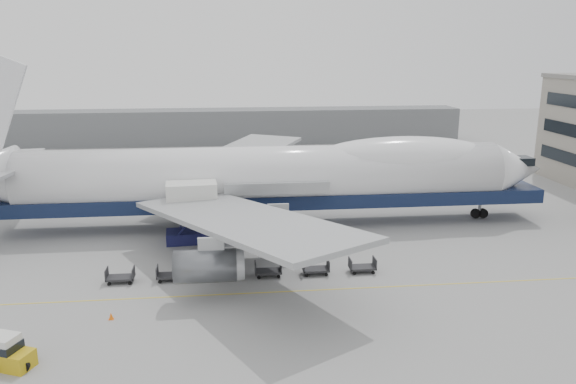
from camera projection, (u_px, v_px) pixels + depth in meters
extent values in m
plane|color=gray|center=(275.00, 265.00, 51.30)|extent=(260.00, 260.00, 0.00)
cube|color=gold|center=(281.00, 292.00, 45.52)|extent=(60.00, 0.15, 0.01)
cube|color=slate|center=(198.00, 127.00, 116.79)|extent=(110.00, 8.00, 7.00)
cylinder|color=white|center=(265.00, 175.00, 61.45)|extent=(52.00, 6.40, 6.40)
cube|color=#0F1A38|center=(274.00, 198.00, 62.19)|extent=(60.00, 5.76, 1.50)
cone|color=white|center=(516.00, 169.00, 64.55)|extent=(6.00, 6.40, 6.40)
ellipsoid|color=white|center=(404.00, 157.00, 62.69)|extent=(20.67, 5.78, 4.56)
cube|color=#9EA0A3|center=(242.00, 220.00, 47.53)|extent=(20.35, 26.74, 2.26)
cube|color=#9EA0A3|center=(235.00, 157.00, 75.03)|extent=(20.35, 26.74, 2.26)
cylinder|color=#595B60|center=(214.00, 167.00, 79.80)|extent=(4.80, 2.60, 2.60)
cylinder|color=#595B60|center=(260.00, 180.00, 71.78)|extent=(4.80, 2.60, 2.60)
cylinder|color=#595B60|center=(273.00, 228.00, 52.51)|extent=(4.80, 2.60, 2.60)
cylinder|color=#595B60|center=(205.00, 266.00, 43.20)|extent=(4.80, 2.60, 2.60)
cylinder|color=slate|center=(480.00, 208.00, 65.22)|extent=(0.36, 0.36, 2.50)
cylinder|color=black|center=(479.00, 213.00, 65.40)|extent=(1.10, 0.45, 1.10)
cylinder|color=slate|center=(239.00, 223.00, 59.34)|extent=(0.36, 0.36, 2.50)
cylinder|color=black|center=(239.00, 230.00, 59.51)|extent=(1.10, 0.45, 1.10)
cylinder|color=slate|center=(238.00, 208.00, 65.12)|extent=(0.36, 0.36, 2.50)
cylinder|color=black|center=(238.00, 214.00, 65.29)|extent=(1.10, 0.45, 1.10)
cube|color=#181A4A|center=(194.00, 236.00, 57.31)|extent=(5.61, 3.01, 1.19)
cube|color=silver|center=(192.00, 194.00, 56.23)|extent=(5.19, 3.20, 2.39)
cube|color=#181A4A|center=(192.00, 219.00, 55.62)|extent=(3.86, 0.42, 4.27)
cube|color=#181A4A|center=(193.00, 212.00, 57.92)|extent=(3.86, 0.42, 4.27)
cube|color=slate|center=(193.00, 190.00, 57.90)|extent=(2.70, 1.50, 0.15)
cylinder|color=black|center=(173.00, 241.00, 56.09)|extent=(0.98, 0.38, 0.98)
cylinder|color=black|center=(175.00, 234.00, 58.18)|extent=(0.98, 0.38, 0.98)
cylinder|color=black|center=(213.00, 240.00, 56.51)|extent=(0.98, 0.38, 0.98)
cylinder|color=black|center=(213.00, 233.00, 58.59)|extent=(0.98, 0.38, 0.98)
cube|color=gold|center=(10.00, 359.00, 34.62)|extent=(3.22, 2.50, 1.12)
cube|color=silver|center=(4.00, 343.00, 34.45)|extent=(2.05, 1.94, 1.02)
cube|color=black|center=(4.00, 346.00, 34.50)|extent=(2.18, 2.07, 0.51)
cylinder|color=black|center=(24.00, 367.00, 34.14)|extent=(0.71, 0.31, 0.71)
cylinder|color=black|center=(31.00, 355.00, 35.42)|extent=(0.71, 0.31, 0.71)
cone|color=orange|center=(111.00, 316.00, 40.83)|extent=(0.34, 0.34, 0.54)
cube|color=orange|center=(111.00, 319.00, 40.90)|extent=(0.36, 0.36, 0.03)
cube|color=#2D2D30|center=(120.00, 278.00, 47.22)|extent=(2.30, 1.35, 0.18)
cube|color=#2D2D30|center=(107.00, 274.00, 47.01)|extent=(0.08, 1.35, 0.90)
cube|color=#2D2D30|center=(133.00, 273.00, 47.24)|extent=(0.08, 1.35, 0.90)
cylinder|color=black|center=(109.00, 284.00, 46.68)|extent=(0.30, 0.12, 0.30)
cylinder|color=black|center=(112.00, 279.00, 47.74)|extent=(0.30, 0.12, 0.30)
cylinder|color=black|center=(130.00, 283.00, 46.86)|extent=(0.30, 0.12, 0.30)
cylinder|color=black|center=(132.00, 278.00, 47.92)|extent=(0.30, 0.12, 0.30)
cube|color=#2D2D30|center=(171.00, 275.00, 47.67)|extent=(2.30, 1.35, 0.18)
cube|color=#2D2D30|center=(157.00, 272.00, 47.45)|extent=(0.08, 1.35, 0.90)
cube|color=#2D2D30|center=(183.00, 271.00, 47.69)|extent=(0.08, 1.35, 0.90)
cylinder|color=black|center=(160.00, 282.00, 47.12)|extent=(0.30, 0.12, 0.30)
cylinder|color=black|center=(161.00, 277.00, 48.18)|extent=(0.30, 0.12, 0.30)
cylinder|color=black|center=(180.00, 281.00, 47.30)|extent=(0.30, 0.12, 0.30)
cylinder|color=black|center=(181.00, 276.00, 48.36)|extent=(0.30, 0.12, 0.30)
cube|color=#2D2D30|center=(220.00, 273.00, 48.11)|extent=(2.30, 1.35, 0.18)
cube|color=#2D2D30|center=(207.00, 270.00, 47.90)|extent=(0.08, 1.35, 0.90)
cube|color=#2D2D30|center=(233.00, 268.00, 48.13)|extent=(0.08, 1.35, 0.90)
cylinder|color=black|center=(210.00, 280.00, 47.57)|extent=(0.30, 0.12, 0.30)
cylinder|color=black|center=(210.00, 275.00, 48.63)|extent=(0.30, 0.12, 0.30)
cylinder|color=black|center=(230.00, 279.00, 47.75)|extent=(0.30, 0.12, 0.30)
cylinder|color=black|center=(230.00, 274.00, 48.81)|extent=(0.30, 0.12, 0.30)
cube|color=#2D2D30|center=(268.00, 271.00, 48.56)|extent=(2.30, 1.35, 0.18)
cube|color=#2D2D30|center=(255.00, 268.00, 48.34)|extent=(0.08, 1.35, 0.90)
cube|color=#2D2D30|center=(281.00, 266.00, 48.58)|extent=(0.08, 1.35, 0.90)
cylinder|color=black|center=(259.00, 277.00, 48.01)|extent=(0.30, 0.12, 0.30)
cylinder|color=black|center=(258.00, 273.00, 49.07)|extent=(0.30, 0.12, 0.30)
cylinder|color=black|center=(279.00, 277.00, 48.19)|extent=(0.30, 0.12, 0.30)
cylinder|color=black|center=(277.00, 272.00, 49.25)|extent=(0.30, 0.12, 0.30)
cube|color=#2D2D30|center=(316.00, 269.00, 49.00)|extent=(2.30, 1.35, 0.18)
cube|color=#2D2D30|center=(303.00, 266.00, 48.79)|extent=(0.08, 1.35, 0.90)
cube|color=#2D2D30|center=(328.00, 264.00, 49.02)|extent=(0.08, 1.35, 0.90)
cylinder|color=black|center=(307.00, 275.00, 48.46)|extent=(0.30, 0.12, 0.30)
cylinder|color=black|center=(305.00, 271.00, 49.52)|extent=(0.30, 0.12, 0.30)
cylinder|color=black|center=(326.00, 275.00, 48.64)|extent=(0.30, 0.12, 0.30)
cylinder|color=black|center=(324.00, 270.00, 49.70)|extent=(0.30, 0.12, 0.30)
cube|color=#2D2D30|center=(362.00, 267.00, 49.45)|extent=(2.30, 1.35, 0.18)
cube|color=#2D2D30|center=(350.00, 264.00, 49.23)|extent=(0.08, 1.35, 0.90)
cube|color=#2D2D30|center=(375.00, 263.00, 49.47)|extent=(0.08, 1.35, 0.90)
cylinder|color=black|center=(354.00, 273.00, 48.90)|extent=(0.30, 0.12, 0.30)
cylinder|color=black|center=(351.00, 269.00, 49.96)|extent=(0.30, 0.12, 0.30)
cylinder|color=black|center=(373.00, 272.00, 49.08)|extent=(0.30, 0.12, 0.30)
cylinder|color=black|center=(370.00, 268.00, 50.14)|extent=(0.30, 0.12, 0.30)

